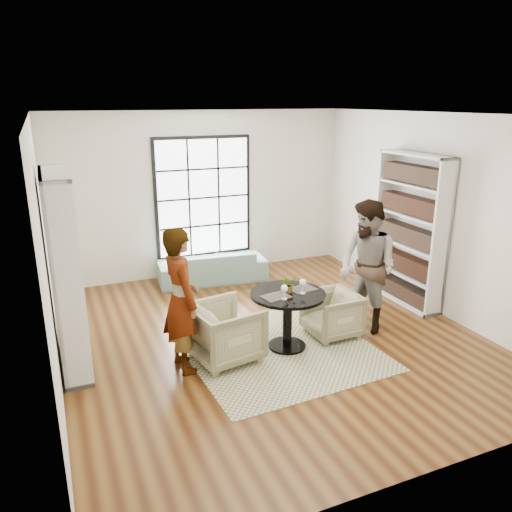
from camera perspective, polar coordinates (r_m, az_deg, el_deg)
name	(u,v)px	position (r m, az deg, el deg)	size (l,w,h in m)	color
ground	(270,336)	(7.10, 1.58, -9.12)	(6.00, 6.00, 0.00)	brown
room_shell	(255,240)	(7.11, -0.16, 1.81)	(6.00, 6.01, 6.00)	silver
rug	(279,349)	(6.74, 2.67, -10.60)	(2.36, 2.36, 0.01)	#B2B086
pedestal_table	(288,308)	(6.57, 3.64, -5.98)	(0.98, 0.98, 0.78)	black
sofa	(212,266)	(9.09, -5.05, -1.15)	(1.93, 0.75, 0.56)	slate
armchair_left	(225,332)	(6.37, -3.52, -8.67)	(0.80, 0.82, 0.75)	#BAB585
armchair_right	(332,314)	(7.07, 8.63, -6.58)	(0.68, 0.70, 0.63)	tan
person_left	(181,300)	(6.01, -8.57, -5.03)	(0.65, 0.43, 1.79)	gray
person_right	(367,267)	(7.14, 12.62, -1.23)	(0.91, 0.71, 1.88)	gray
placemat_left	(276,297)	(6.35, 2.29, -4.66)	(0.34, 0.26, 0.01)	black
placemat_right	(303,289)	(6.62, 5.34, -3.78)	(0.34, 0.26, 0.01)	black
cutlery_left	(276,296)	(6.35, 2.29, -4.60)	(0.14, 0.22, 0.01)	#B9B9BE
cutlery_right	(303,289)	(6.62, 5.34, -3.72)	(0.14, 0.22, 0.01)	#B9B9BE
wine_glass_left	(284,289)	(6.24, 3.27, -3.77)	(0.09, 0.09, 0.19)	silver
wine_glass_right	(303,283)	(6.43, 5.37, -3.11)	(0.09, 0.09, 0.20)	silver
flower_centerpiece	(289,284)	(6.48, 3.77, -3.18)	(0.21, 0.18, 0.23)	gray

